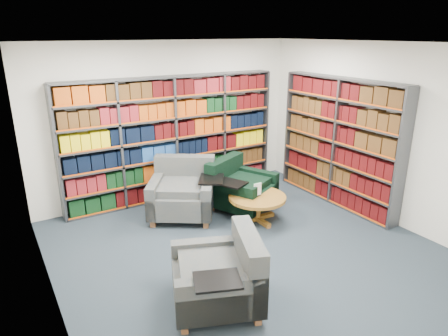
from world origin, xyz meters
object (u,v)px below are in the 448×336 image
chair_teal_front (224,277)px  coffee_table (257,201)px  chair_green_right (238,189)px  chair_teal_left (183,193)px

chair_teal_front → coffee_table: 2.17m
chair_green_right → chair_teal_front: 2.65m
chair_teal_left → chair_teal_front: size_ratio=1.12×
chair_teal_front → coffee_table: (1.55, 1.52, 0.00)m
coffee_table → chair_teal_left: bearing=135.2°
chair_green_right → coffee_table: 0.61m
chair_teal_left → chair_green_right: chair_teal_left is taller
chair_green_right → chair_teal_front: (-1.57, -2.13, 0.00)m
chair_teal_left → coffee_table: chair_teal_left is taller
coffee_table → chair_teal_front: bearing=-135.5°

